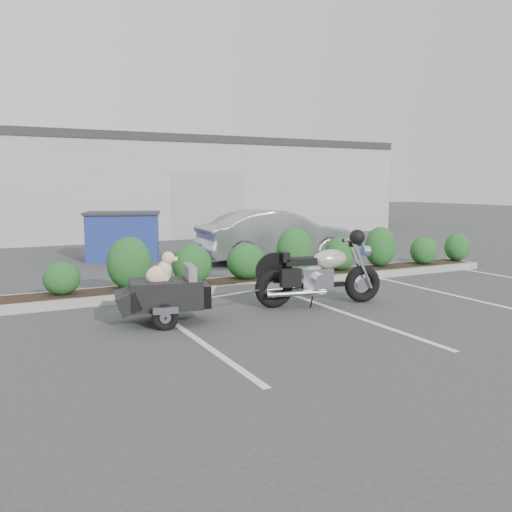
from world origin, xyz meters
name	(u,v)px	position (x,y,z in m)	size (l,w,h in m)	color
ground	(261,313)	(0.00, 0.00, 0.00)	(90.00, 90.00, 0.00)	#38383A
planter_kerb	(255,282)	(1.00, 2.20, 0.07)	(12.00, 1.00, 0.15)	#9E9E93
building	(81,187)	(0.00, 17.00, 2.00)	(26.00, 10.00, 4.00)	#9EA099
motorcycle	(319,275)	(1.17, 0.05, 0.53)	(2.31, 0.98, 1.34)	black
pet_trailer	(164,293)	(-1.61, 0.08, 0.47)	(1.88, 1.07, 1.11)	black
sedan	(277,236)	(3.14, 5.09, 0.71)	(1.50, 4.29, 1.41)	#9F9FA5
dumpster	(123,235)	(-0.45, 7.50, 0.68)	(2.37, 1.96, 1.34)	navy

